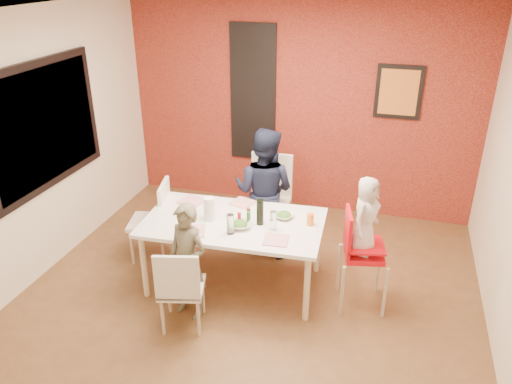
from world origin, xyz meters
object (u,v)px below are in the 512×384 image
(dining_table, at_px, (233,227))
(chair_near, at_px, (180,286))
(paper_towel_roll, at_px, (209,209))
(child_far, at_px, (264,191))
(child_near, at_px, (188,262))
(wine_bottle, at_px, (260,212))
(high_chair, at_px, (359,250))
(chair_left, at_px, (156,216))
(chair_far, at_px, (269,194))
(toddler, at_px, (366,216))

(dining_table, height_order, chair_near, chair_near)
(paper_towel_roll, bearing_deg, child_far, 66.47)
(child_near, height_order, paper_towel_roll, child_near)
(paper_towel_roll, bearing_deg, chair_near, -89.57)
(wine_bottle, bearing_deg, chair_near, -121.17)
(high_chair, height_order, child_near, child_near)
(dining_table, relative_size, wine_bottle, 6.94)
(dining_table, xyz_separation_m, chair_left, (-0.99, 0.25, -0.16))
(high_chair, xyz_separation_m, paper_towel_roll, (-1.47, -0.05, 0.25))
(chair_left, bearing_deg, paper_towel_roll, 55.61)
(chair_far, distance_m, chair_left, 1.33)
(chair_near, relative_size, chair_far, 0.81)
(chair_near, height_order, child_near, child_near)
(child_far, height_order, paper_towel_roll, child_far)
(high_chair, distance_m, toddler, 0.37)
(child_near, distance_m, paper_towel_roll, 0.61)
(dining_table, bearing_deg, chair_far, 84.00)
(chair_far, height_order, toddler, toddler)
(child_far, bearing_deg, chair_left, 30.93)
(chair_near, xyz_separation_m, toddler, (1.49, 0.83, 0.50))
(high_chair, relative_size, child_near, 0.88)
(chair_near, distance_m, chair_left, 1.31)
(chair_left, relative_size, child_far, 0.62)
(toddler, xyz_separation_m, wine_bottle, (-0.99, -0.01, -0.11))
(wine_bottle, bearing_deg, child_near, -131.22)
(paper_towel_roll, bearing_deg, high_chair, 2.05)
(chair_left, relative_size, high_chair, 0.90)
(chair_far, height_order, child_far, child_far)
(chair_far, height_order, wine_bottle, chair_far)
(chair_left, xyz_separation_m, wine_bottle, (1.26, -0.24, 0.36))
(dining_table, height_order, chair_left, chair_left)
(paper_towel_roll, bearing_deg, dining_table, 9.93)
(dining_table, height_order, child_far, child_far)
(high_chair, bearing_deg, chair_far, 36.47)
(chair_far, bearing_deg, chair_left, -147.60)
(dining_table, distance_m, high_chair, 1.24)
(child_near, bearing_deg, chair_far, 94.02)
(chair_left, bearing_deg, child_near, 28.53)
(chair_left, xyz_separation_m, high_chair, (2.23, -0.24, 0.10))
(paper_towel_roll, bearing_deg, chair_left, 158.91)
(chair_near, height_order, wine_bottle, wine_bottle)
(chair_near, relative_size, chair_left, 0.93)
(chair_near, bearing_deg, chair_left, -69.13)
(chair_far, bearing_deg, toddler, -41.89)
(chair_left, height_order, child_near, child_near)
(high_chair, distance_m, paper_towel_roll, 1.49)
(child_far, bearing_deg, chair_near, 84.62)
(dining_table, xyz_separation_m, toddler, (1.27, 0.02, 0.30))
(chair_near, bearing_deg, high_chair, -165.44)
(toddler, distance_m, paper_towel_roll, 1.50)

